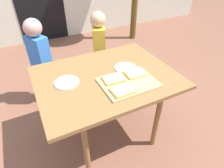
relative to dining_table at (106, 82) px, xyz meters
name	(u,v)px	position (x,y,z in m)	size (l,w,h in m)	color
ground_plane	(107,131)	(0.00, 0.00, -0.65)	(16.00, 16.00, 0.00)	brown
dining_table	(106,82)	(0.00, 0.00, 0.00)	(1.16, 0.90, 0.72)	brown
cutting_board	(128,82)	(0.11, -0.18, 0.08)	(0.44, 0.33, 0.01)	tan
pizza_slice_far_left	(114,79)	(0.02, -0.10, 0.09)	(0.18, 0.14, 0.02)	#D9B558
pizza_slice_near_left	(123,90)	(0.01, -0.26, 0.09)	(0.17, 0.14, 0.02)	#D9B558
pizza_slice_far_right	(135,73)	(0.22, -0.11, 0.09)	(0.17, 0.14, 0.02)	#D9B558
plate_white_right	(126,68)	(0.21, 0.03, 0.07)	(0.20, 0.20, 0.01)	silver
plate_white_left	(67,82)	(-0.33, 0.05, 0.07)	(0.20, 0.20, 0.01)	white
child_left	(40,57)	(-0.43, 0.84, -0.05)	(0.23, 0.28, 1.03)	#45206B
child_right	(99,47)	(0.28, 0.79, -0.06)	(0.21, 0.27, 1.02)	#37416E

